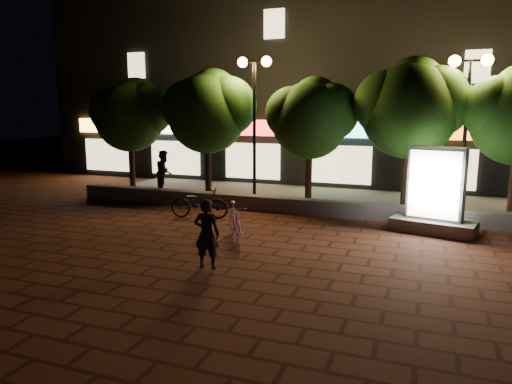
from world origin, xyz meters
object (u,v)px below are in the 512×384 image
at_px(scooter_pink, 235,222).
at_px(tree_mid, 312,115).
at_px(rider, 207,234).
at_px(street_lamp_right, 468,94).
at_px(pedestrian, 164,172).
at_px(street_lamp_left, 254,92).
at_px(tree_right, 411,105).
at_px(tree_far_left, 131,113).
at_px(scooter_parked, 199,203).
at_px(ad_kiosk, 435,198).
at_px(tree_left, 209,109).

bearing_deg(scooter_pink, tree_mid, 49.57).
bearing_deg(tree_mid, rider, -93.88).
xyz_separation_m(street_lamp_right, pedestrian, (-10.92, 0.13, -2.94)).
xyz_separation_m(street_lamp_left, street_lamp_right, (7.00, 0.00, -0.13)).
distance_m(tree_right, street_lamp_right, 1.70).
xyz_separation_m(tree_far_left, scooter_parked, (4.67, -3.20, -2.80)).
height_order(tree_right, scooter_pink, tree_right).
xyz_separation_m(ad_kiosk, rider, (-4.67, -4.92, -0.20)).
bearing_deg(pedestrian, rider, -160.84).
height_order(tree_mid, ad_kiosk, tree_mid).
relative_size(street_lamp_left, scooter_parked, 2.77).
bearing_deg(tree_right, street_lamp_left, -177.19).
bearing_deg(street_lamp_left, tree_right, 2.81).
xyz_separation_m(tree_far_left, pedestrian, (1.53, -0.13, -2.34)).
bearing_deg(scooter_parked, rider, -162.36).
relative_size(tree_left, scooter_pink, 2.88).
height_order(street_lamp_left, street_lamp_right, street_lamp_left).
relative_size(tree_mid, ad_kiosk, 1.85).
distance_m(tree_mid, street_lamp_left, 2.22).
xyz_separation_m(tree_left, tree_mid, (4.00, -0.00, -0.23)).
xyz_separation_m(street_lamp_right, rider, (-5.45, -7.08, -3.12)).
bearing_deg(tree_far_left, tree_right, 0.00).
height_order(tree_left, pedestrian, tree_left).
relative_size(tree_left, street_lamp_left, 0.94).
bearing_deg(rider, tree_far_left, -53.96).
bearing_deg(tree_far_left, tree_left, 0.00).
height_order(tree_mid, street_lamp_right, street_lamp_right).
bearing_deg(ad_kiosk, street_lamp_left, 160.80).
xyz_separation_m(ad_kiosk, scooter_pink, (-4.91, -2.79, -0.46)).
distance_m(tree_far_left, rider, 10.45).
height_order(tree_left, scooter_parked, tree_left).
distance_m(street_lamp_right, pedestrian, 11.31).
bearing_deg(tree_right, tree_left, -180.00).
xyz_separation_m(tree_left, scooter_pink, (3.26, -5.22, -2.93)).
xyz_separation_m(tree_left, tree_right, (7.30, 0.00, 0.12)).
bearing_deg(ad_kiosk, street_lamp_right, 70.29).
relative_size(street_lamp_right, scooter_pink, 2.93).
height_order(tree_far_left, ad_kiosk, tree_far_left).
xyz_separation_m(tree_far_left, tree_right, (10.80, 0.00, 0.27)).
bearing_deg(rider, tree_right, -124.96).
bearing_deg(tree_left, tree_far_left, -180.00).
relative_size(tree_left, tree_right, 0.97).
bearing_deg(ad_kiosk, rider, -133.54).
xyz_separation_m(tree_mid, ad_kiosk, (4.17, -2.43, -2.24)).
xyz_separation_m(street_lamp_left, scooter_parked, (-0.77, -2.94, -3.54)).
relative_size(tree_mid, street_lamp_left, 0.87).
relative_size(street_lamp_left, rider, 3.34).
bearing_deg(street_lamp_right, scooter_pink, -138.94).
xyz_separation_m(rider, pedestrian, (-5.47, 7.21, 0.17)).
relative_size(ad_kiosk, rider, 1.57).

